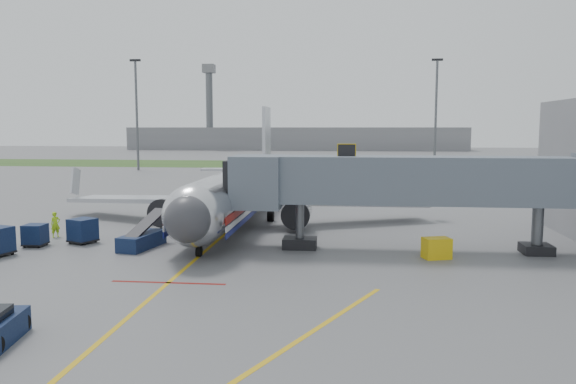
# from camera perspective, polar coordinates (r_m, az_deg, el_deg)

# --- Properties ---
(ground) EXTENTS (400.00, 400.00, 0.00)m
(ground) POSITION_cam_1_polar(r_m,az_deg,el_deg) (33.48, -9.92, -7.22)
(ground) COLOR #565659
(ground) RESTS_ON ground
(grass_strip) EXTENTS (300.00, 25.00, 0.01)m
(grass_strip) POSITION_cam_1_polar(r_m,az_deg,el_deg) (121.83, 1.85, 2.83)
(grass_strip) COLOR #2D4C1E
(grass_strip) RESTS_ON ground
(apron_markings) EXTENTS (21.52, 50.00, 0.01)m
(apron_markings) POSITION_cam_1_polar(r_m,az_deg,el_deg) (26.71, -14.38, -10.89)
(apron_markings) COLOR gold
(apron_markings) RESTS_ON ground
(airliner) EXTENTS (32.10, 35.67, 10.25)m
(airliner) POSITION_cam_1_polar(r_m,az_deg,el_deg) (47.66, -4.92, 0.18)
(airliner) COLOR silver
(airliner) RESTS_ON ground
(jet_bridge) EXTENTS (25.30, 4.00, 6.90)m
(jet_bridge) POSITION_cam_1_polar(r_m,az_deg,el_deg) (36.58, 11.99, 1.00)
(jet_bridge) COLOR slate
(jet_bridge) RESTS_ON ground
(light_mast_left) EXTENTS (2.00, 0.44, 20.40)m
(light_mast_left) POSITION_cam_1_polar(r_m,az_deg,el_deg) (108.56, -15.12, 7.84)
(light_mast_left) COLOR #595B60
(light_mast_left) RESTS_ON ground
(light_mast_right) EXTENTS (2.00, 0.44, 20.40)m
(light_mast_right) POSITION_cam_1_polar(r_m,az_deg,el_deg) (107.45, 14.79, 7.87)
(light_mast_right) COLOR #595B60
(light_mast_right) RESTS_ON ground
(distant_terminal) EXTENTS (120.00, 14.00, 8.00)m
(distant_terminal) POSITION_cam_1_polar(r_m,az_deg,el_deg) (202.17, 0.73, 5.45)
(distant_terminal) COLOR slate
(distant_terminal) RESTS_ON ground
(control_tower) EXTENTS (4.00, 4.00, 30.00)m
(control_tower) POSITION_cam_1_polar(r_m,az_deg,el_deg) (202.50, -8.00, 9.16)
(control_tower) COLOR #595B60
(control_tower) RESTS_ON ground
(baggage_cart_a) EXTENTS (2.07, 2.07, 1.69)m
(baggage_cart_a) POSITION_cam_1_polar(r_m,az_deg,el_deg) (41.22, -20.14, -3.70)
(baggage_cart_a) COLOR #0C1536
(baggage_cart_a) RESTS_ON ground
(baggage_cart_c) EXTENTS (1.43, 1.43, 1.47)m
(baggage_cart_c) POSITION_cam_1_polar(r_m,az_deg,el_deg) (41.38, -24.30, -4.01)
(baggage_cart_c) COLOR #0C1536
(baggage_cart_c) RESTS_ON ground
(belt_loader) EXTENTS (2.19, 4.83, 2.29)m
(belt_loader) POSITION_cam_1_polar(r_m,az_deg,el_deg) (38.49, -14.60, -4.67)
(belt_loader) COLOR #0C1536
(belt_loader) RESTS_ON ground
(ground_power_cart) EXTENTS (1.83, 1.49, 1.27)m
(ground_power_cart) POSITION_cam_1_polar(r_m,az_deg,el_deg) (35.41, 14.86, -5.55)
(ground_power_cart) COLOR gold
(ground_power_cart) RESTS_ON ground
(ramp_worker) EXTENTS (0.78, 0.80, 1.85)m
(ramp_worker) POSITION_cam_1_polar(r_m,az_deg,el_deg) (44.11, -22.55, -3.07)
(ramp_worker) COLOR #9DD719
(ramp_worker) RESTS_ON ground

